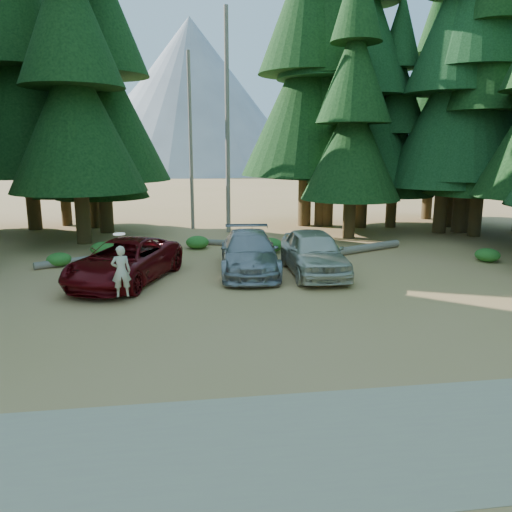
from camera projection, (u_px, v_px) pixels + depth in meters
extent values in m
plane|color=tan|center=(244.00, 316.00, 14.40)|extent=(160.00, 160.00, 0.00)
cube|color=tan|center=(291.00, 447.00, 8.11)|extent=(26.00, 3.50, 0.01)
cylinder|color=#72675B|center=(227.00, 124.00, 27.24)|extent=(0.24, 0.24, 12.00)
cylinder|color=#72675B|center=(191.00, 143.00, 28.63)|extent=(0.20, 0.20, 10.00)
cone|color=gray|center=(191.00, 96.00, 93.58)|extent=(44.00, 44.00, 28.00)
cone|color=gray|center=(152.00, 120.00, 103.02)|extent=(36.00, 36.00, 20.00)
imported|color=#5D070C|center=(125.00, 261.00, 17.86)|extent=(4.36, 6.06, 1.53)
imported|color=gray|center=(249.00, 252.00, 19.30)|extent=(2.58, 5.50, 1.55)
imported|color=beige|center=(314.00, 252.00, 19.01)|extent=(2.08, 5.00, 1.69)
imported|color=beige|center=(121.00, 271.00, 15.23)|extent=(0.63, 0.45, 1.60)
cylinder|color=white|center=(119.00, 234.00, 15.03)|extent=(0.36, 0.36, 0.04)
cylinder|color=#72675B|center=(87.00, 260.00, 20.90)|extent=(3.84, 2.19, 0.30)
cylinder|color=#72675B|center=(227.00, 243.00, 24.58)|extent=(3.29, 1.38, 0.28)
cylinder|color=#72675B|center=(355.00, 250.00, 22.78)|extent=(5.17, 2.65, 0.35)
ellipsoid|color=#25651E|center=(103.00, 249.00, 22.36)|extent=(1.11, 1.11, 0.61)
ellipsoid|color=#25651E|center=(59.00, 259.00, 20.37)|extent=(0.99, 0.99, 0.54)
ellipsoid|color=#25651E|center=(197.00, 242.00, 23.86)|extent=(1.10, 1.10, 0.60)
ellipsoid|color=#25651E|center=(296.00, 245.00, 23.42)|extent=(1.00, 1.00, 0.55)
ellipsoid|color=#25651E|center=(270.00, 245.00, 23.00)|extent=(1.21, 1.21, 0.66)
ellipsoid|color=#25651E|center=(328.00, 248.00, 22.56)|extent=(1.01, 1.01, 0.55)
ellipsoid|color=#25651E|center=(487.00, 255.00, 21.16)|extent=(1.02, 1.02, 0.56)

